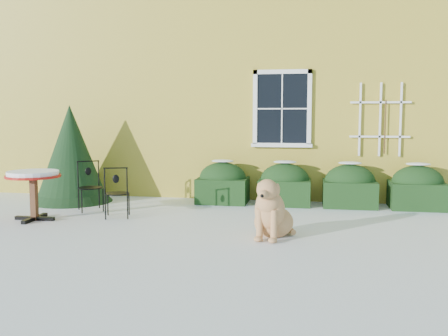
% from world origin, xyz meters
% --- Properties ---
extents(ground, '(80.00, 80.00, 0.00)m').
position_xyz_m(ground, '(0.00, 0.00, 0.00)').
color(ground, white).
rests_on(ground, ground).
extents(house, '(12.40, 8.40, 6.40)m').
position_xyz_m(house, '(0.00, 7.00, 3.22)').
color(house, gold).
rests_on(house, ground).
extents(hedge_row, '(4.95, 0.80, 0.91)m').
position_xyz_m(hedge_row, '(1.65, 2.55, 0.40)').
color(hedge_row, black).
rests_on(hedge_row, ground).
extents(evergreen_shrub, '(1.70, 1.70, 2.05)m').
position_xyz_m(evergreen_shrub, '(-3.49, 2.11, 0.83)').
color(evergreen_shrub, black).
rests_on(evergreen_shrub, ground).
extents(bistro_table, '(0.94, 0.94, 0.87)m').
position_xyz_m(bistro_table, '(-3.24, 0.22, 0.72)').
color(bistro_table, black).
rests_on(bistro_table, ground).
extents(patio_chair_near, '(0.51, 0.51, 0.93)m').
position_xyz_m(patio_chair_near, '(-1.89, 0.67, 0.46)').
color(patio_chair_near, black).
rests_on(patio_chair_near, ground).
extents(patio_chair_far, '(0.59, 0.58, 0.95)m').
position_xyz_m(patio_chair_far, '(-2.68, 1.26, 0.48)').
color(patio_chair_far, black).
rests_on(patio_chair_far, ground).
extents(dog, '(0.71, 1.00, 0.94)m').
position_xyz_m(dog, '(0.96, -0.36, 0.38)').
color(dog, tan).
rests_on(dog, ground).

